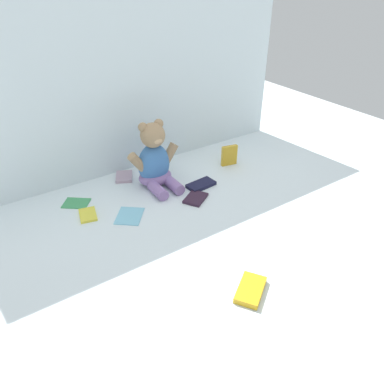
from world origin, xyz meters
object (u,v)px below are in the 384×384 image
Objects in this scene: teddy_bear at (155,162)px; book_case_3 at (250,290)px; book_case_2 at (88,215)px; book_case_7 at (76,203)px; book_case_0 at (196,198)px; book_case_5 at (201,185)px; book_case_6 at (124,177)px; book_case_4 at (229,155)px; book_case_1 at (129,216)px.

book_case_3 is (-0.08, -0.74, -0.10)m from teddy_bear.
book_case_2 reaches higher than book_case_7.
book_case_0 is 0.11m from book_case_5.
book_case_7 is (-0.26, -0.09, -0.00)m from book_case_6.
book_case_4 is at bearing 106.95° from book_case_5.
book_case_0 is at bearing -140.16° from book_case_4.
book_case_1 is 0.26m from book_case_7.
book_case_2 is at bearing -139.81° from book_case_0.
book_case_0 is at bearing -35.84° from book_case_6.
book_case_3 reaches higher than book_case_7.
book_case_4 is (0.47, 0.70, 0.04)m from book_case_3.
teddy_bear is at bearing 24.80° from book_case_2.
book_case_7 is (-0.01, 0.11, -0.00)m from book_case_2.
book_case_0 is 0.30m from book_case_1.
book_case_2 is 0.75m from book_case_4.
book_case_6 is (-0.02, 0.87, -0.00)m from book_case_3.
book_case_7 is (-0.44, 0.25, -0.00)m from book_case_0.
book_case_6 is at bearing 172.63° from book_case_4.
book_case_2 is 0.93× the size of book_case_4.
book_case_2 is at bearing -166.11° from book_case_4.
book_case_7 is (-0.29, 0.78, -0.01)m from book_case_3.
book_case_7 is at bearing 108.37° from book_case_2.
book_case_0 is at bearing 30.55° from book_case_1.
teddy_bear is 0.38m from book_case_7.
book_case_3 is (0.28, -0.67, 0.00)m from book_case_2.
book_case_6 reaches higher than book_case_7.
book_case_2 is (-0.43, 0.14, -0.00)m from book_case_0.
book_case_4 is 1.01× the size of book_case_6.
book_case_7 is (-0.36, 0.04, -0.11)m from teddy_bear.
teddy_bear is 2.91× the size of book_case_4.
book_case_0 is 1.03× the size of book_case_4.
book_case_4 is 0.26m from book_case_5.
book_case_4 is (0.40, -0.04, -0.06)m from teddy_bear.
book_case_3 reaches higher than book_case_5.
book_case_6 reaches higher than book_case_1.
book_case_4 is at bearing 7.77° from book_case_6.
book_case_4 is 0.80× the size of book_case_5.
book_case_5 is (0.24, 0.61, -0.00)m from book_case_3.
book_case_6 is at bearing 146.68° from book_case_7.
book_case_6 is at bearing 52.02° from book_case_2.
teddy_bear is 2.82× the size of book_case_0.
book_case_4 reaches higher than book_case_5.
book_case_2 is at bearing -102.04° from book_case_5.
book_case_5 is at bearing 6.42° from book_case_2.
book_case_5 is at bearing -39.65° from teddy_bear.
book_case_0 is 0.51m from book_case_7.
book_case_3 reaches higher than book_case_2.
book_case_0 is 0.36m from book_case_4.
book_case_5 reaches higher than book_case_0.
book_case_1 is at bearing 159.48° from book_case_3.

